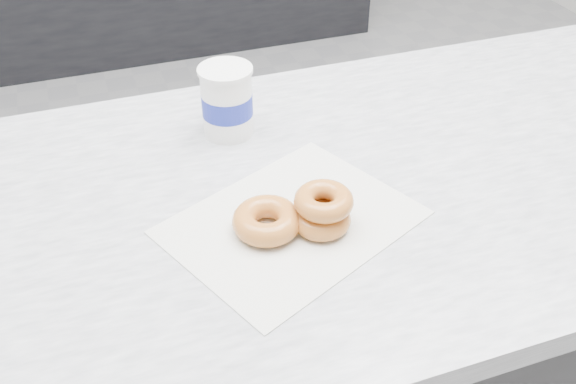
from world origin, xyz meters
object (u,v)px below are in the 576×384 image
Objects in this scene: donut_single at (267,221)px; coffee_cup at (227,101)px; donut_stack at (322,210)px; counter at (336,355)px.

coffee_cup reaches higher than donut_single.
donut_stack is 0.30m from coffee_cup.
donut_stack reaches higher than donut_single.
counter is 0.50m from donut_single.
coffee_cup is at bearing 126.82° from counter.
counter is at bearing -45.51° from coffee_cup.
donut_single is at bearing -85.99° from coffee_cup.
coffee_cup is (-0.06, 0.29, 0.03)m from donut_stack.
donut_stack reaches higher than counter.
counter is at bearing 26.06° from donut_single.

